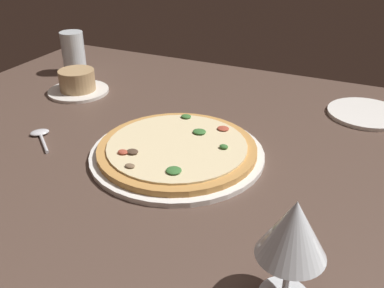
{
  "coord_description": "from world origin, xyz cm",
  "views": [
    {
      "loc": [
        27.63,
        -66.5,
        46.58
      ],
      "look_at": [
        -2.88,
        -0.66,
        7.0
      ],
      "focal_mm": 40.5,
      "sensor_mm": 36.0,
      "label": 1
    }
  ],
  "objects_px": {
    "side_plate": "(366,113)",
    "water_glass": "(74,55)",
    "pizza_main": "(177,151)",
    "ramekin_on_saucer": "(78,83)",
    "wine_glass_far": "(293,232)",
    "spoon": "(41,135)"
  },
  "relations": [
    {
      "from": "pizza_main",
      "to": "ramekin_on_saucer",
      "type": "xyz_separation_m",
      "value": [
        -0.38,
        0.19,
        0.01
      ]
    },
    {
      "from": "pizza_main",
      "to": "spoon",
      "type": "height_order",
      "value": "pizza_main"
    },
    {
      "from": "ramekin_on_saucer",
      "to": "wine_glass_far",
      "type": "xyz_separation_m",
      "value": [
        0.66,
        -0.45,
        0.08
      ]
    },
    {
      "from": "ramekin_on_saucer",
      "to": "spoon",
      "type": "xyz_separation_m",
      "value": [
        0.09,
        -0.24,
        -0.02
      ]
    },
    {
      "from": "pizza_main",
      "to": "wine_glass_far",
      "type": "distance_m",
      "value": 0.39
    },
    {
      "from": "water_glass",
      "to": "spoon",
      "type": "distance_m",
      "value": 0.41
    },
    {
      "from": "pizza_main",
      "to": "water_glass",
      "type": "relative_size",
      "value": 2.83
    },
    {
      "from": "wine_glass_far",
      "to": "ramekin_on_saucer",
      "type": "bearing_deg",
      "value": 146.01
    },
    {
      "from": "side_plate",
      "to": "spoon",
      "type": "height_order",
      "value": "spoon"
    },
    {
      "from": "side_plate",
      "to": "water_glass",
      "type": "bearing_deg",
      "value": -176.92
    },
    {
      "from": "water_glass",
      "to": "side_plate",
      "type": "distance_m",
      "value": 0.81
    },
    {
      "from": "wine_glass_far",
      "to": "water_glass",
      "type": "bearing_deg",
      "value": 143.38
    },
    {
      "from": "side_plate",
      "to": "spoon",
      "type": "bearing_deg",
      "value": -146.52
    },
    {
      "from": "pizza_main",
      "to": "side_plate",
      "type": "distance_m",
      "value": 0.48
    },
    {
      "from": "water_glass",
      "to": "wine_glass_far",
      "type": "bearing_deg",
      "value": -36.62
    },
    {
      "from": "pizza_main",
      "to": "side_plate",
      "type": "bearing_deg",
      "value": 48.38
    },
    {
      "from": "pizza_main",
      "to": "water_glass",
      "type": "xyz_separation_m",
      "value": [
        -0.49,
        0.31,
        0.04
      ]
    },
    {
      "from": "ramekin_on_saucer",
      "to": "pizza_main",
      "type": "bearing_deg",
      "value": -26.1
    },
    {
      "from": "pizza_main",
      "to": "side_plate",
      "type": "relative_size",
      "value": 1.92
    },
    {
      "from": "spoon",
      "to": "side_plate",
      "type": "bearing_deg",
      "value": 33.48
    },
    {
      "from": "ramekin_on_saucer",
      "to": "wine_glass_far",
      "type": "relative_size",
      "value": 1.06
    },
    {
      "from": "wine_glass_far",
      "to": "spoon",
      "type": "xyz_separation_m",
      "value": [
        -0.58,
        0.21,
        -0.1
      ]
    }
  ]
}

